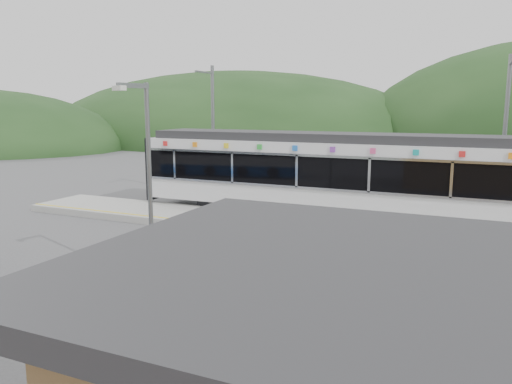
% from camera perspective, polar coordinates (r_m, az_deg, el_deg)
% --- Properties ---
extents(ground, '(120.00, 120.00, 0.00)m').
position_cam_1_polar(ground, '(16.83, 1.81, -7.09)').
color(ground, '#4C4C4F').
rests_on(ground, ground).
extents(hills, '(146.00, 149.00, 26.00)m').
position_cam_1_polar(hills, '(20.75, 23.81, -4.69)').
color(hills, '#1E3D19').
rests_on(hills, ground).
extents(platform, '(26.00, 3.20, 0.30)m').
position_cam_1_polar(platform, '(19.77, 5.50, -4.12)').
color(platform, '#9E9E99').
rests_on(platform, ground).
extents(yellow_line, '(26.00, 0.10, 0.01)m').
position_cam_1_polar(yellow_line, '(18.54, 4.20, -4.54)').
color(yellow_line, yellow).
rests_on(yellow_line, platform).
extents(train, '(20.44, 3.01, 3.74)m').
position_cam_1_polar(train, '(21.52, 12.36, 2.02)').
color(train, black).
rests_on(train, ground).
extents(catenary_mast_west, '(0.18, 1.80, 7.00)m').
position_cam_1_polar(catenary_mast_west, '(26.91, -4.97, 7.10)').
color(catenary_mast_west, slate).
rests_on(catenary_mast_west, ground).
extents(catenary_mast_east, '(0.18, 1.80, 7.00)m').
position_cam_1_polar(catenary_mast_east, '(23.49, 26.53, 5.74)').
color(catenary_mast_east, slate).
rests_on(catenary_mast_east, ground).
extents(lamp_post, '(0.38, 1.01, 5.48)m').
position_cam_1_polar(lamp_post, '(13.34, -12.41, 2.69)').
color(lamp_post, slate).
rests_on(lamp_post, ground).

